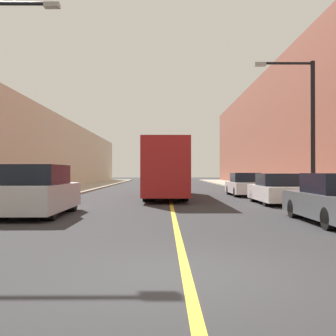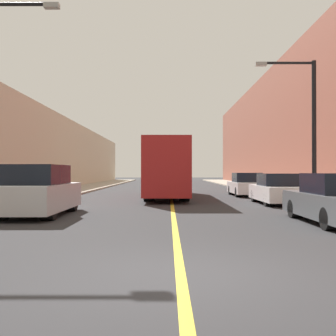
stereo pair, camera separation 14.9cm
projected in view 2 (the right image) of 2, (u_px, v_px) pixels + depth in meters
The scene contains 12 objects.
ground_plane at pixel (180, 276), 5.93m from camera, with size 200.00×200.00×0.00m, color #2D2D30.
sidewalk_left at pixel (82, 188), 35.92m from camera, with size 3.75×72.00×0.13m, color #A89E8C.
sidewalk_right at pixel (257, 188), 35.94m from camera, with size 3.75×72.00×0.13m, color #A89E8C.
building_row_left at pixel (40, 152), 35.95m from camera, with size 4.00×72.00×6.78m, color beige.
building_row_right at pixel (299, 124), 36.00m from camera, with size 4.00×72.00×11.82m, color brown.
road_center_line at pixel (170, 189), 35.93m from camera, with size 0.16×72.00×0.01m, color gold.
bus at pixel (166, 168), 24.40m from camera, with size 2.40×11.90×3.31m.
parked_suv_left at pixel (38, 192), 14.07m from camera, with size 2.00×4.68×1.82m.
car_right_near at pixel (335, 201), 11.89m from camera, with size 1.85×4.62×1.53m.
car_right_mid at pixel (276, 190), 19.06m from camera, with size 1.79×4.35×1.49m.
car_right_far at pixel (246, 185), 25.50m from camera, with size 1.83×4.36×1.50m.
street_lamp_right at pixel (307, 120), 17.80m from camera, with size 2.76×0.24×6.49m.
Camera 2 is at (-0.19, -5.95, 1.58)m, focal length 42.00 mm.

